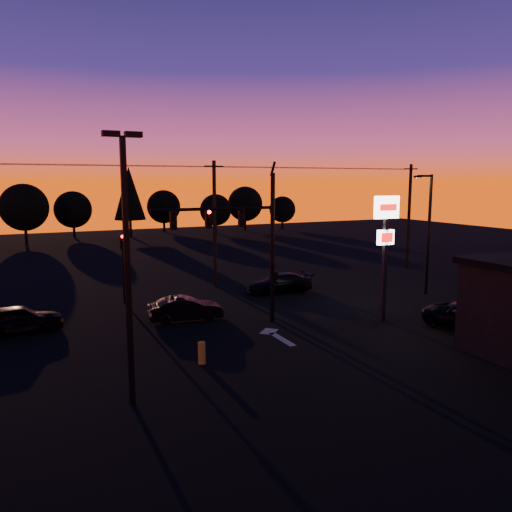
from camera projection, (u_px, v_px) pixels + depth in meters
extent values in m
plane|color=black|center=(283.00, 347.00, 22.98)|extent=(120.00, 120.00, 0.00)
cube|color=beige|center=(282.00, 339.00, 24.09)|extent=(0.35, 2.20, 0.01)
cube|color=beige|center=(269.00, 331.00, 25.34)|extent=(1.20, 1.20, 0.01)
cylinder|color=black|center=(272.00, 249.00, 26.59)|extent=(0.24, 0.24, 8.00)
cylinder|color=black|center=(273.00, 169.00, 25.97)|extent=(0.14, 0.52, 0.76)
cylinder|color=black|center=(215.00, 209.00, 24.89)|extent=(6.50, 0.16, 0.16)
cube|color=black|center=(242.00, 218.00, 25.58)|extent=(0.32, 0.22, 0.95)
sphere|color=black|center=(243.00, 211.00, 25.41)|extent=(0.18, 0.18, 0.18)
sphere|color=black|center=(243.00, 217.00, 25.45)|extent=(0.18, 0.18, 0.18)
sphere|color=black|center=(243.00, 223.00, 25.50)|extent=(0.18, 0.18, 0.18)
cube|color=black|center=(208.00, 219.00, 24.81)|extent=(0.32, 0.22, 0.95)
sphere|color=#FF0705|center=(209.00, 212.00, 24.64)|extent=(0.18, 0.18, 0.18)
sphere|color=black|center=(209.00, 218.00, 24.69)|extent=(0.18, 0.18, 0.18)
sphere|color=black|center=(209.00, 224.00, 24.73)|extent=(0.18, 0.18, 0.18)
cube|color=black|center=(173.00, 220.00, 24.05)|extent=(0.32, 0.22, 0.95)
sphere|color=black|center=(174.00, 213.00, 23.88)|extent=(0.18, 0.18, 0.18)
sphere|color=black|center=(174.00, 219.00, 23.92)|extent=(0.18, 0.18, 0.18)
sphere|color=black|center=(174.00, 226.00, 23.97)|extent=(0.18, 0.18, 0.18)
cube|color=black|center=(275.00, 274.00, 26.88)|extent=(0.22, 0.18, 0.28)
cylinder|color=black|center=(124.00, 275.00, 30.86)|extent=(0.14, 0.14, 3.60)
cube|color=black|center=(122.00, 242.00, 30.55)|extent=(0.30, 0.20, 0.90)
sphere|color=#FF0705|center=(122.00, 237.00, 30.39)|extent=(0.18, 0.18, 0.18)
sphere|color=black|center=(123.00, 241.00, 30.43)|extent=(0.18, 0.18, 0.18)
sphere|color=black|center=(123.00, 246.00, 30.48)|extent=(0.18, 0.18, 0.18)
cube|color=black|center=(128.00, 275.00, 16.45)|extent=(0.18, 0.18, 9.00)
cube|color=black|center=(111.00, 134.00, 15.62)|extent=(0.55, 0.30, 0.18)
cube|color=black|center=(133.00, 134.00, 15.92)|extent=(0.55, 0.30, 0.18)
cube|color=black|center=(384.00, 263.00, 26.82)|extent=(0.22, 0.22, 6.40)
cube|color=white|center=(387.00, 207.00, 26.37)|extent=(1.50, 0.25, 1.20)
cube|color=red|center=(388.00, 207.00, 26.24)|extent=(1.10, 0.02, 0.35)
cube|color=white|center=(385.00, 237.00, 26.61)|extent=(1.00, 0.22, 0.80)
cube|color=red|center=(387.00, 238.00, 26.49)|extent=(0.75, 0.02, 0.50)
cylinder|color=black|center=(429.00, 235.00, 33.24)|extent=(0.20, 0.20, 8.00)
cylinder|color=black|center=(425.00, 176.00, 32.40)|extent=(1.20, 0.14, 0.14)
cube|color=black|center=(418.00, 177.00, 32.16)|extent=(0.50, 0.22, 0.14)
plane|color=#FFB759|center=(418.00, 178.00, 32.17)|extent=(0.35, 0.35, 0.00)
cylinder|color=black|center=(215.00, 224.00, 35.66)|extent=(0.26, 0.26, 9.00)
cube|color=black|center=(214.00, 166.00, 35.05)|extent=(1.40, 0.10, 0.10)
cylinder|color=black|center=(409.00, 217.00, 43.30)|extent=(0.26, 0.26, 9.00)
cube|color=black|center=(411.00, 169.00, 42.69)|extent=(1.40, 0.10, 0.10)
cylinder|color=black|center=(80.00, 165.00, 30.70)|extent=(18.00, 0.02, 0.02)
cylinder|color=black|center=(79.00, 164.00, 31.23)|extent=(18.00, 0.02, 0.02)
cylinder|color=black|center=(78.00, 166.00, 31.77)|extent=(18.00, 0.02, 0.02)
cylinder|color=black|center=(326.00, 168.00, 38.34)|extent=(18.00, 0.02, 0.02)
cylinder|color=black|center=(322.00, 168.00, 38.87)|extent=(18.00, 0.02, 0.02)
cylinder|color=black|center=(318.00, 168.00, 39.41)|extent=(18.00, 0.02, 0.02)
cube|color=black|center=(486.00, 313.00, 23.49)|extent=(2.20, 0.05, 1.60)
cylinder|color=gold|center=(202.00, 353.00, 20.83)|extent=(0.31, 0.31, 0.93)
cylinder|color=black|center=(26.00, 236.00, 61.47)|extent=(0.36, 0.36, 1.75)
sphere|color=black|center=(24.00, 207.00, 60.95)|extent=(5.77, 5.78, 5.78)
cylinder|color=black|center=(74.00, 232.00, 67.61)|extent=(0.36, 0.36, 1.50)
sphere|color=black|center=(73.00, 210.00, 67.16)|extent=(4.95, 4.95, 4.95)
cylinder|color=black|center=(131.00, 228.00, 67.84)|extent=(0.36, 0.36, 2.38)
cone|color=black|center=(129.00, 193.00, 67.13)|extent=(4.18, 4.18, 7.12)
cylinder|color=black|center=(164.00, 227.00, 74.91)|extent=(0.36, 0.36, 1.50)
sphere|color=black|center=(164.00, 207.00, 74.47)|extent=(4.95, 4.95, 4.95)
cylinder|color=black|center=(216.00, 229.00, 72.11)|extent=(0.36, 0.36, 1.38)
sphere|color=black|center=(216.00, 210.00, 71.70)|extent=(4.54, 4.54, 4.54)
cylinder|color=black|center=(245.00, 225.00, 77.32)|extent=(0.36, 0.36, 1.62)
sphere|color=black|center=(245.00, 204.00, 76.83)|extent=(5.36, 5.36, 5.36)
cylinder|color=black|center=(282.00, 225.00, 79.00)|extent=(0.36, 0.36, 1.25)
sphere|color=black|center=(282.00, 209.00, 78.63)|extent=(4.12, 4.12, 4.12)
imported|color=black|center=(18.00, 319.00, 24.93)|extent=(4.40, 2.11, 1.45)
imported|color=black|center=(185.00, 309.00, 27.25)|extent=(4.15, 1.85, 1.32)
imported|color=black|center=(280.00, 283.00, 34.11)|extent=(4.69, 2.30, 1.31)
imported|color=black|center=(471.00, 318.00, 25.53)|extent=(3.58, 5.10, 1.29)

